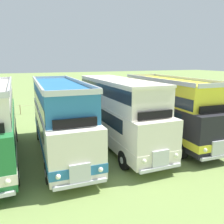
# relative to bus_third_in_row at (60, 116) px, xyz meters

# --- Properties ---
(ground_plane) EXTENTS (200.00, 200.00, 0.00)m
(ground_plane) POSITION_rel_bus_third_in_row_xyz_m (-0.00, 0.01, -2.36)
(ground_plane) COLOR #7A934C
(bus_third_in_row) EXTENTS (2.82, 10.28, 4.52)m
(bus_third_in_row) POSITION_rel_bus_third_in_row_xyz_m (0.00, 0.00, 0.00)
(bus_third_in_row) COLOR silver
(bus_third_in_row) RESTS_ON ground
(bus_fourth_in_row) EXTENTS (2.64, 9.99, 4.49)m
(bus_fourth_in_row) POSITION_rel_bus_third_in_row_xyz_m (3.82, -0.12, 0.11)
(bus_fourth_in_row) COLOR silver
(bus_fourth_in_row) RESTS_ON ground
(bus_fifth_in_row) EXTENTS (2.91, 9.89, 4.52)m
(bus_fifth_in_row) POSITION_rel_bus_third_in_row_xyz_m (7.65, -0.24, -0.00)
(bus_fifth_in_row) COLOR black
(bus_fifth_in_row) RESTS_ON ground
(rope_fence_line) EXTENTS (21.38, 0.08, 1.05)m
(rope_fence_line) POSITION_rel_bus_third_in_row_xyz_m (-0.00, 12.36, -1.70)
(rope_fence_line) COLOR #8C704C
(rope_fence_line) RESTS_ON ground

